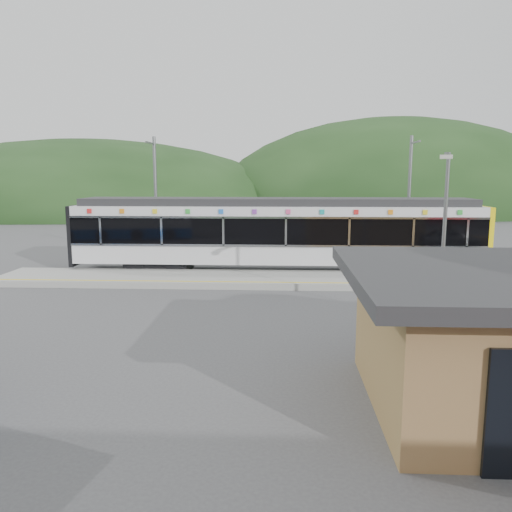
{
  "coord_description": "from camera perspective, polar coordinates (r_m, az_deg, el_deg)",
  "views": [
    {
      "loc": [
        0.01,
        -19.17,
        4.86
      ],
      "look_at": [
        -0.99,
        1.0,
        1.61
      ],
      "focal_mm": 35.0,
      "sensor_mm": 36.0,
      "label": 1
    }
  ],
  "objects": [
    {
      "name": "catenary_mast_west",
      "position": [
        28.63,
        -11.4,
        6.54
      ],
      "size": [
        0.18,
        1.8,
        7.0
      ],
      "color": "slate",
      "rests_on": "ground"
    },
    {
      "name": "train",
      "position": [
        25.33,
        2.31,
        2.8
      ],
      "size": [
        20.44,
        3.01,
        3.74
      ],
      "color": "black",
      "rests_on": "ground"
    },
    {
      "name": "hills",
      "position": [
        25.7,
        16.72,
        -2.15
      ],
      "size": [
        146.0,
        149.0,
        26.0
      ],
      "color": "#1E3D19",
      "rests_on": "ground"
    },
    {
      "name": "platform",
      "position": [
        22.96,
        2.77,
        -2.7
      ],
      "size": [
        26.0,
        3.2,
        0.3
      ],
      "primitive_type": "cube",
      "color": "#9E9E99",
      "rests_on": "ground"
    },
    {
      "name": "yellow_line",
      "position": [
        21.66,
        2.76,
        -3.01
      ],
      "size": [
        26.0,
        0.1,
        0.01
      ],
      "primitive_type": "cube",
      "color": "yellow",
      "rests_on": "platform"
    },
    {
      "name": "lamp_post",
      "position": [
        16.96,
        20.87,
        3.43
      ],
      "size": [
        0.47,
        1.05,
        5.59
      ],
      "rotation": [
        0.0,
        0.0,
        -0.39
      ],
      "color": "slate",
      "rests_on": "ground"
    },
    {
      "name": "catenary_mast_east",
      "position": [
        28.63,
        17.08,
        6.32
      ],
      "size": [
        0.18,
        1.8,
        7.0
      ],
      "color": "slate",
      "rests_on": "ground"
    },
    {
      "name": "ground",
      "position": [
        19.78,
        2.75,
        -5.09
      ],
      "size": [
        120.0,
        120.0,
        0.0
      ],
      "primitive_type": "plane",
      "color": "#4C4C4F",
      "rests_on": "ground"
    }
  ]
}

